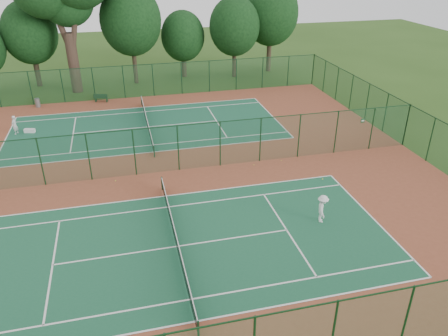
{
  "coord_description": "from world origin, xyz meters",
  "views": [
    {
      "loc": [
        -2.08,
        -28.24,
        14.69
      ],
      "look_at": [
        4.03,
        -3.52,
        1.6
      ],
      "focal_mm": 35.0,
      "sensor_mm": 36.0,
      "label": 1
    }
  ],
  "objects_px": {
    "player_near": "(322,209)",
    "player_far": "(15,125)",
    "trash_bin": "(38,103)",
    "bench": "(101,98)",
    "kit_bag": "(30,131)"
  },
  "relations": [
    {
      "from": "trash_bin",
      "to": "bench",
      "type": "distance_m",
      "value": 6.21
    },
    {
      "from": "player_far",
      "to": "trash_bin",
      "type": "bearing_deg",
      "value": -164.6
    },
    {
      "from": "bench",
      "to": "player_near",
      "type": "bearing_deg",
      "value": -48.35
    },
    {
      "from": "player_far",
      "to": "trash_bin",
      "type": "xyz_separation_m",
      "value": [
        0.93,
        7.06,
        -0.4
      ]
    },
    {
      "from": "player_far",
      "to": "bench",
      "type": "height_order",
      "value": "player_far"
    },
    {
      "from": "bench",
      "to": "trash_bin",
      "type": "bearing_deg",
      "value": -164.17
    },
    {
      "from": "trash_bin",
      "to": "kit_bag",
      "type": "distance_m",
      "value": 7.0
    },
    {
      "from": "player_near",
      "to": "trash_bin",
      "type": "relative_size",
      "value": 1.98
    },
    {
      "from": "player_far",
      "to": "kit_bag",
      "type": "bearing_deg",
      "value": 116.03
    },
    {
      "from": "bench",
      "to": "kit_bag",
      "type": "bearing_deg",
      "value": -115.3
    },
    {
      "from": "trash_bin",
      "to": "bench",
      "type": "height_order",
      "value": "bench"
    },
    {
      "from": "player_far",
      "to": "trash_bin",
      "type": "height_order",
      "value": "player_far"
    },
    {
      "from": "player_near",
      "to": "player_far",
      "type": "height_order",
      "value": "player_near"
    },
    {
      "from": "trash_bin",
      "to": "bench",
      "type": "relative_size",
      "value": 0.58
    },
    {
      "from": "trash_bin",
      "to": "kit_bag",
      "type": "height_order",
      "value": "trash_bin"
    }
  ]
}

